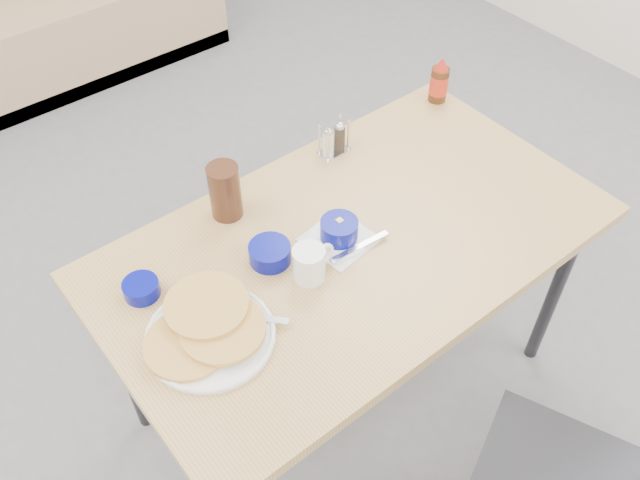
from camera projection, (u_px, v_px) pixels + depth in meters
ground at (394, 436)px, 2.27m from camera, size 6.00×6.00×0.00m
booth_bench at (33, 14)px, 3.50m from camera, size 1.90×0.56×1.22m
dining_table at (353, 254)px, 1.89m from camera, size 1.40×0.80×0.76m
pancake_plate at (208, 330)px, 1.61m from camera, size 0.33×0.32×0.06m
coffee_mug at (310, 263)px, 1.72m from camera, size 0.12×0.09×0.10m
grits_setting at (339, 232)px, 1.82m from camera, size 0.21×0.19×0.07m
creamer_bowl at (141, 289)px, 1.70m from camera, size 0.09×0.09×0.04m
butter_bowl at (270, 253)px, 1.78m from camera, size 0.11×0.11×0.05m
amber_tumbler at (225, 191)px, 1.85m from camera, size 0.09×0.09×0.17m
condiment_caddy at (334, 141)px, 2.07m from camera, size 0.10×0.06×0.12m
syrup_bottle at (439, 82)px, 2.24m from camera, size 0.06×0.06×0.16m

